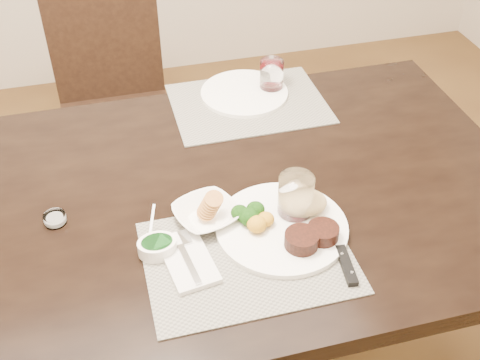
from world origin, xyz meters
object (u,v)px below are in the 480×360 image
object	(u,v)px
wine_glass_near	(295,199)
far_plate	(244,93)
chair_far	(114,96)
cracker_bowl	(206,214)
steak_knife	(341,256)
dinner_plate	(288,224)

from	to	relation	value
wine_glass_near	far_plate	world-z (taller)	wine_glass_near
chair_far	far_plate	xyz separation A→B (m)	(0.39, -0.51, 0.26)
chair_far	cracker_bowl	distance (m)	1.07
chair_far	cracker_bowl	size ratio (longest dim) A/B	4.85
chair_far	cracker_bowl	bearing A→B (deg)	-81.66
wine_glass_near	far_plate	distance (m)	0.56
steak_knife	chair_far	bearing A→B (deg)	115.63
wine_glass_near	cracker_bowl	bearing A→B (deg)	169.50
cracker_bowl	far_plate	xyz separation A→B (m)	(0.24, 0.52, -0.01)
wine_glass_near	dinner_plate	bearing A→B (deg)	-125.23
wine_glass_near	far_plate	size ratio (longest dim) A/B	0.43
steak_knife	wine_glass_near	xyz separation A→B (m)	(-0.06, 0.16, 0.05)
dinner_plate	steak_knife	xyz separation A→B (m)	(0.09, -0.12, -0.01)
dinner_plate	steak_knife	bearing A→B (deg)	-47.70
steak_knife	wine_glass_near	distance (m)	0.17
dinner_plate	cracker_bowl	xyz separation A→B (m)	(-0.18, 0.08, 0.00)
cracker_bowl	wine_glass_near	world-z (taller)	wine_glass_near
steak_knife	wine_glass_near	world-z (taller)	wine_glass_near
dinner_plate	cracker_bowl	bearing A→B (deg)	161.32
dinner_plate	far_plate	bearing A→B (deg)	90.18
dinner_plate	cracker_bowl	size ratio (longest dim) A/B	1.68
chair_far	wine_glass_near	distance (m)	1.17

